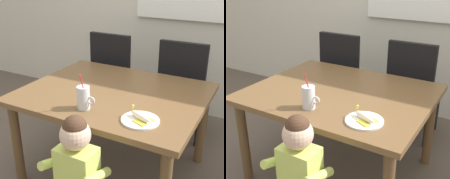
# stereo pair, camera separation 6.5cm
# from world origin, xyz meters

# --- Properties ---
(ground_plane) EXTENTS (24.00, 24.00, 0.00)m
(ground_plane) POSITION_xyz_m (0.00, 0.00, 0.00)
(ground_plane) COLOR brown
(dining_table) EXTENTS (1.31, 1.07, 0.70)m
(dining_table) POSITION_xyz_m (0.00, 0.00, 0.62)
(dining_table) COLOR brown
(dining_table) RESTS_ON ground
(dining_chair_left) EXTENTS (0.44, 0.44, 0.96)m
(dining_chair_left) POSITION_xyz_m (-0.40, 0.78, 0.54)
(dining_chair_left) COLOR black
(dining_chair_left) RESTS_ON ground
(dining_chair_right) EXTENTS (0.44, 0.44, 0.96)m
(dining_chair_right) POSITION_xyz_m (0.31, 0.79, 0.54)
(dining_chair_right) COLOR black
(dining_chair_right) RESTS_ON ground
(toddler_standing) EXTENTS (0.33, 0.24, 0.84)m
(toddler_standing) POSITION_xyz_m (0.13, -0.68, 0.53)
(toddler_standing) COLOR #3F4760
(toddler_standing) RESTS_ON ground
(milk_cup) EXTENTS (0.13, 0.09, 0.25)m
(milk_cup) POSITION_xyz_m (-0.03, -0.35, 0.77)
(milk_cup) COLOR silver
(milk_cup) RESTS_ON dining_table
(snack_plate) EXTENTS (0.23, 0.23, 0.01)m
(snack_plate) POSITION_xyz_m (0.35, -0.33, 0.71)
(snack_plate) COLOR white
(snack_plate) RESTS_ON dining_table
(peeled_banana) EXTENTS (0.17, 0.14, 0.07)m
(peeled_banana) POSITION_xyz_m (0.36, -0.33, 0.73)
(peeled_banana) COLOR #F4EAC6
(peeled_banana) RESTS_ON snack_plate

